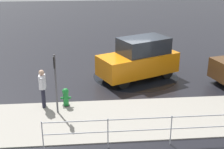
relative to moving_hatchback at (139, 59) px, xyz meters
The scene contains 8 objects.
ground_plane 1.14m from the moving_hatchback, ahead, with size 60.00×60.00×0.00m, color black.
kerb_strip 4.28m from the moving_hatchback, 83.29° to the left, with size 24.00×3.20×0.04m, color gray.
moving_hatchback is the anchor object (origin of this frame).
fire_hydrant 4.57m from the moving_hatchback, 39.32° to the left, with size 0.42×0.31×0.80m.
pedestrian 5.25m from the moving_hatchback, 33.22° to the left, with size 0.24×0.57×1.62m.
metal_railing 6.04m from the moving_hatchback, 99.75° to the left, with size 10.21×0.04×1.05m.
sign_post 5.16m from the moving_hatchback, 42.09° to the left, with size 0.07×0.44×2.40m.
puddle_patch 1.09m from the moving_hatchback, 70.92° to the right, with size 4.34×4.34×0.01m, color black.
Camera 1 is at (2.19, 14.55, 5.74)m, focal length 50.00 mm.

